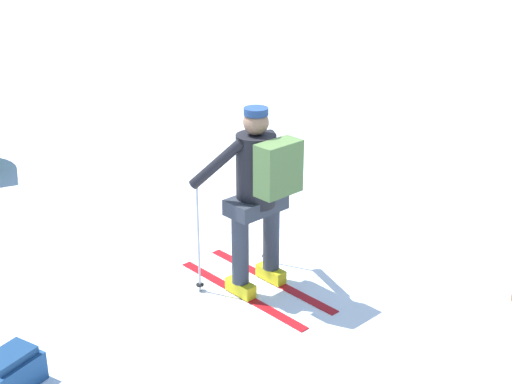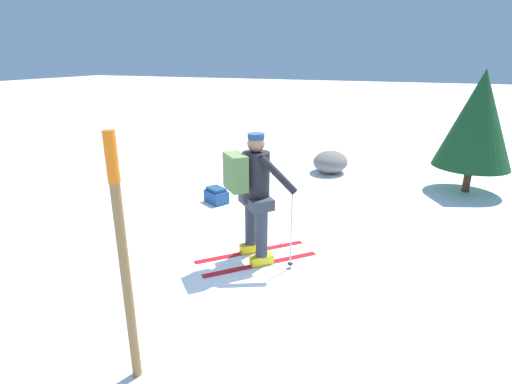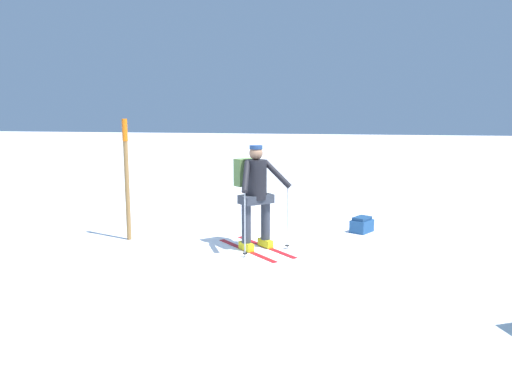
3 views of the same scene
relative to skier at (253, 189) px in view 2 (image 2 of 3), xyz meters
The scene contains 6 objects.
ground_plane 0.99m from the skier, 74.51° to the right, with size 80.00×80.00×0.00m, color white.
skier is the anchor object (origin of this frame).
dropped_backpack 2.41m from the skier, 40.20° to the left, with size 0.45×0.50×0.29m.
trail_marker 2.27m from the skier, behind, with size 0.09×0.09×2.08m.
rock_boulder 4.56m from the skier, ahead, with size 0.91×0.77×0.50m, color slate.
pine_tree 5.06m from the skier, 34.14° to the right, with size 1.41×1.41×2.35m.
Camera 2 is at (-4.42, -1.67, 2.56)m, focal length 28.00 mm.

